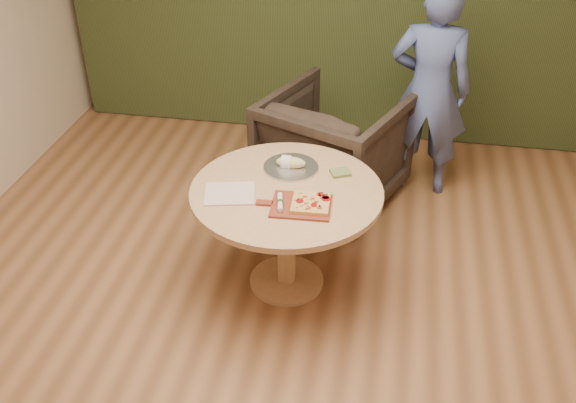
% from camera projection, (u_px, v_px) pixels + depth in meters
% --- Properties ---
extents(room_shell, '(5.04, 6.04, 2.84)m').
position_uv_depth(room_shell, '(266.00, 143.00, 3.07)').
color(room_shell, '#9B643E').
rests_on(room_shell, ground).
extents(pedestal_table, '(1.19, 1.19, 0.75)m').
position_uv_depth(pedestal_table, '(287.00, 208.00, 4.01)').
color(pedestal_table, tan).
rests_on(pedestal_table, ground).
extents(pizza_paddle, '(0.45, 0.30, 0.01)m').
position_uv_depth(pizza_paddle, '(299.00, 206.00, 3.77)').
color(pizza_paddle, maroon).
rests_on(pizza_paddle, pedestal_table).
extents(flatbread_pizza, '(0.23, 0.23, 0.04)m').
position_uv_depth(flatbread_pizza, '(311.00, 203.00, 3.76)').
color(flatbread_pizza, '#DBA655').
rests_on(flatbread_pizza, pizza_paddle).
extents(cutlery_roll, '(0.06, 0.20, 0.03)m').
position_uv_depth(cutlery_roll, '(280.00, 202.00, 3.76)').
color(cutlery_roll, beige).
rests_on(cutlery_roll, pizza_paddle).
extents(newspaper, '(0.35, 0.31, 0.01)m').
position_uv_depth(newspaper, '(230.00, 194.00, 3.88)').
color(newspaper, white).
rests_on(newspaper, pedestal_table).
extents(serving_tray, '(0.36, 0.36, 0.02)m').
position_uv_depth(serving_tray, '(291.00, 167.00, 4.14)').
color(serving_tray, silver).
rests_on(serving_tray, pedestal_table).
extents(bread_roll, '(0.19, 0.09, 0.09)m').
position_uv_depth(bread_roll, '(290.00, 162.00, 4.12)').
color(bread_roll, '#DAC185').
rests_on(bread_roll, serving_tray).
extents(green_packet, '(0.15, 0.14, 0.02)m').
position_uv_depth(green_packet, '(340.00, 172.00, 4.08)').
color(green_packet, '#4E602B').
rests_on(green_packet, pedestal_table).
extents(armchair, '(1.23, 1.19, 0.98)m').
position_uv_depth(armchair, '(334.00, 143.00, 4.96)').
color(armchair, black).
rests_on(armchair, ground).
extents(person_standing, '(0.65, 0.45, 1.71)m').
position_uv_depth(person_standing, '(429.00, 90.00, 4.89)').
color(person_standing, '#47568B').
rests_on(person_standing, ground).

